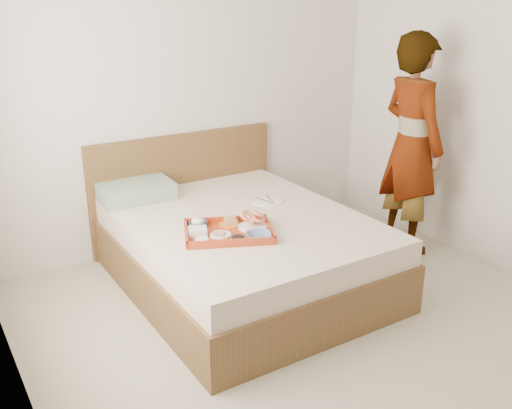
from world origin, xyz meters
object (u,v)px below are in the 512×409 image
at_px(bed, 243,251).
at_px(person, 411,145).
at_px(dinner_plate, 267,201).
at_px(tray, 228,231).

height_order(bed, person, person).
bearing_deg(dinner_plate, tray, -144.27).
bearing_deg(person, bed, 92.68).
bearing_deg(tray, bed, 66.13).
distance_m(tray, person, 1.79).
height_order(bed, dinner_plate, dinner_plate).
bearing_deg(person, dinner_plate, 82.34).
xyz_separation_m(dinner_plate, person, (1.18, -0.33, 0.35)).
bearing_deg(bed, tray, -137.55).
xyz_separation_m(bed, person, (1.51, -0.14, 0.62)).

